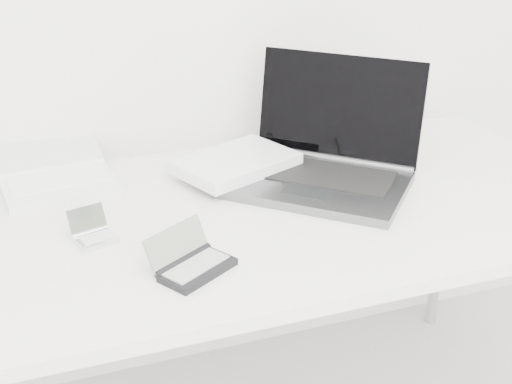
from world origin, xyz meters
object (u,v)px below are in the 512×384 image
object	(u,v)px
desk	(262,225)
netbook_open_white	(56,175)
laptop_large	(298,162)
palmtop_charcoal	(192,263)

from	to	relation	value
desk	netbook_open_white	bearing A→B (deg)	145.28
laptop_large	palmtop_charcoal	size ratio (longest dim) A/B	3.39
laptop_large	netbook_open_white	distance (m)	0.60
desk	laptop_large	size ratio (longest dim) A/B	2.59
desk	laptop_large	xyz separation A→B (m)	(0.14, 0.12, 0.09)
palmtop_charcoal	netbook_open_white	bearing A→B (deg)	80.84
netbook_open_white	palmtop_charcoal	world-z (taller)	palmtop_charcoal
laptop_large	netbook_open_white	size ratio (longest dim) A/B	1.73
palmtop_charcoal	desk	bearing A→B (deg)	12.61
netbook_open_white	palmtop_charcoal	xyz separation A→B (m)	(0.21, -0.51, -0.00)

